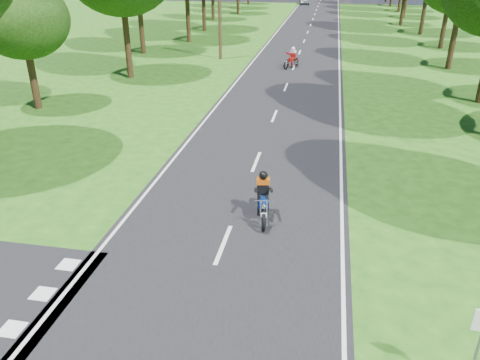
# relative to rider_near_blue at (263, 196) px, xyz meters

# --- Properties ---
(ground) EXTENTS (160.00, 160.00, 0.00)m
(ground) POSITION_rel_rider_near_blue_xyz_m (-0.87, -3.70, -0.77)
(ground) COLOR #1E4E12
(ground) RESTS_ON ground
(main_road) EXTENTS (7.00, 140.00, 0.02)m
(main_road) POSITION_rel_rider_near_blue_xyz_m (-0.87, 46.30, -0.76)
(main_road) COLOR black
(main_road) RESTS_ON ground
(road_markings) EXTENTS (7.40, 140.00, 0.01)m
(road_markings) POSITION_rel_rider_near_blue_xyz_m (-1.01, 44.43, -0.74)
(road_markings) COLOR silver
(road_markings) RESTS_ON main_road
(telegraph_pole) EXTENTS (1.20, 0.26, 8.00)m
(telegraph_pole) POSITION_rel_rider_near_blue_xyz_m (-6.87, 24.30, 3.31)
(telegraph_pole) COLOR #382616
(telegraph_pole) RESTS_ON ground
(rider_near_blue) EXTENTS (0.89, 1.87, 1.49)m
(rider_near_blue) POSITION_rel_rider_near_blue_xyz_m (0.00, 0.00, 0.00)
(rider_near_blue) COLOR #0D3297
(rider_near_blue) RESTS_ON main_road
(rider_far_red) EXTENTS (1.29, 1.86, 1.48)m
(rider_far_red) POSITION_rel_rider_near_blue_xyz_m (-1.05, 21.98, -0.01)
(rider_far_red) COLOR #AC130D
(rider_far_red) RESTS_ON main_road
(distant_car) EXTENTS (2.22, 4.48, 1.47)m
(distant_car) POSITION_rel_rider_near_blue_xyz_m (-3.41, 73.69, -0.01)
(distant_car) COLOR #A6A9AD
(distant_car) RESTS_ON main_road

